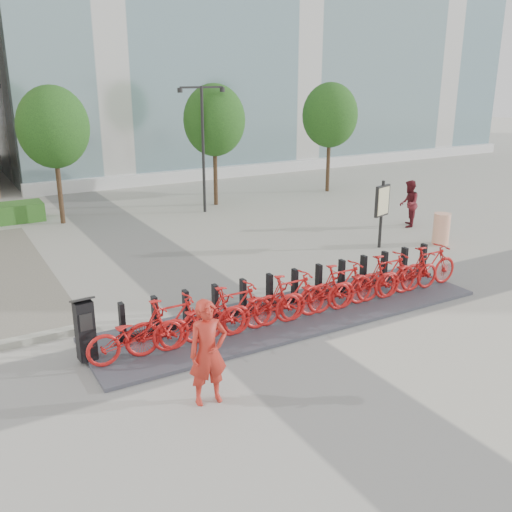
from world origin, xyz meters
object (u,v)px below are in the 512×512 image
pedestrian (409,204)px  construction_barrel (441,229)px  map_sign (382,204)px  worker_red (208,352)px  kiosk (85,329)px  bike_0 (136,334)px

pedestrian → construction_barrel: size_ratio=1.65×
pedestrian → map_sign: (-2.72, -1.54, 0.60)m
worker_red → map_sign: bearing=38.0°
kiosk → pedestrian: size_ratio=0.77×
worker_red → pedestrian: 13.57m
bike_0 → pedestrian: size_ratio=1.14×
bike_0 → construction_barrel: bearing=-76.0°
worker_red → pedestrian: worker_red is taller
bike_0 → construction_barrel: (11.48, 2.87, -0.07)m
kiosk → worker_red: (1.49, -2.46, 0.22)m
bike_0 → construction_barrel: 11.83m
kiosk → map_sign: size_ratio=0.61×
construction_barrel → pedestrian: bearing=73.0°
kiosk → worker_red: 2.88m
construction_barrel → map_sign: bearing=160.5°
worker_red → construction_barrel: bearing=29.9°
worker_red → pedestrian: bearing=37.4°
worker_red → pedestrian: size_ratio=1.09×
pedestrian → map_sign: map_sign is taller
kiosk → construction_barrel: kiosk is taller
bike_0 → map_sign: size_ratio=0.89×
bike_0 → kiosk: bearing=62.3°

